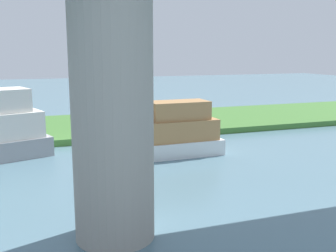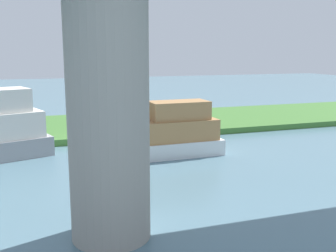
{
  "view_description": "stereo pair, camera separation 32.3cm",
  "coord_description": "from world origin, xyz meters",
  "px_view_note": "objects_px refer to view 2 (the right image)",
  "views": [
    {
      "loc": [
        6.98,
        29.43,
        6.8
      ],
      "look_at": [
        -1.78,
        5.0,
        2.0
      ],
      "focal_mm": 42.79,
      "sensor_mm": 36.0,
      "label": 1
    },
    {
      "loc": [
        6.68,
        29.54,
        6.8
      ],
      "look_at": [
        -1.78,
        5.0,
        2.0
      ],
      "focal_mm": 42.79,
      "sensor_mm": 36.0,
      "label": 2
    }
  ],
  "objects_px": {
    "bridge_pylon": "(108,110)",
    "mooring_post": "(189,124)",
    "houseboat_blue": "(168,134)",
    "motorboat_red": "(161,137)",
    "person_on_bank": "(157,118)"
  },
  "relations": [
    {
      "from": "bridge_pylon",
      "to": "person_on_bank",
      "type": "xyz_separation_m",
      "value": [
        -7.66,
        -18.6,
        -3.59
      ]
    },
    {
      "from": "mooring_post",
      "to": "motorboat_red",
      "type": "relative_size",
      "value": 0.18
    },
    {
      "from": "mooring_post",
      "to": "motorboat_red",
      "type": "xyz_separation_m",
      "value": [
        3.32,
        2.69,
        -0.37
      ]
    },
    {
      "from": "bridge_pylon",
      "to": "person_on_bank",
      "type": "distance_m",
      "value": 20.43
    },
    {
      "from": "bridge_pylon",
      "to": "mooring_post",
      "type": "xyz_separation_m",
      "value": [
        -9.78,
        -16.51,
        -3.85
      ]
    },
    {
      "from": "bridge_pylon",
      "to": "motorboat_red",
      "type": "distance_m",
      "value": 15.82
    },
    {
      "from": "person_on_bank",
      "to": "mooring_post",
      "type": "height_order",
      "value": "person_on_bank"
    },
    {
      "from": "houseboat_blue",
      "to": "bridge_pylon",
      "type": "bearing_deg",
      "value": 60.87
    },
    {
      "from": "bridge_pylon",
      "to": "motorboat_red",
      "type": "height_order",
      "value": "bridge_pylon"
    },
    {
      "from": "mooring_post",
      "to": "person_on_bank",
      "type": "bearing_deg",
      "value": -44.67
    },
    {
      "from": "mooring_post",
      "to": "houseboat_blue",
      "type": "relative_size",
      "value": 0.11
    },
    {
      "from": "motorboat_red",
      "to": "houseboat_blue",
      "type": "bearing_deg",
      "value": 79.97
    },
    {
      "from": "bridge_pylon",
      "to": "motorboat_red",
      "type": "relative_size",
      "value": 1.97
    },
    {
      "from": "mooring_post",
      "to": "houseboat_blue",
      "type": "distance_m",
      "value": 7.13
    },
    {
      "from": "houseboat_blue",
      "to": "motorboat_red",
      "type": "xyz_separation_m",
      "value": [
        -0.58,
        -3.26,
        -0.9
      ]
    }
  ]
}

